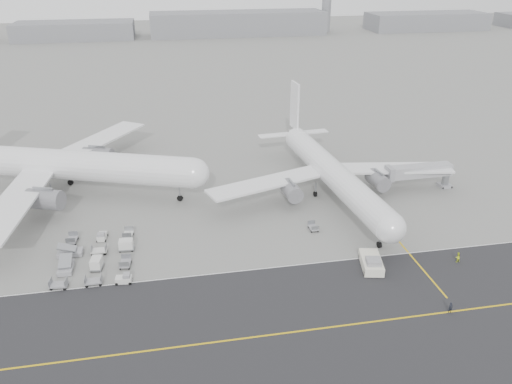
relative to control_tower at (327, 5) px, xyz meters
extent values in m
plane|color=gray|center=(-100.00, -265.00, -16.25)|extent=(700.00, 700.00, 0.00)
cube|color=#29292B|center=(-95.00, -283.00, -16.24)|extent=(220.00, 32.00, 0.02)
cube|color=gold|center=(-95.00, -283.00, -16.22)|extent=(220.00, 0.30, 0.01)
cube|color=silver|center=(-95.00, -267.20, -16.22)|extent=(220.00, 0.25, 0.01)
cube|color=gold|center=(-70.00, -260.00, -16.23)|extent=(0.30, 40.00, 0.01)
cylinder|color=gray|center=(0.00, 0.00, -2.25)|extent=(6.00, 6.00, 28.00)
cylinder|color=white|center=(-131.33, -231.09, -9.66)|extent=(54.98, 24.98, 6.43)
sphere|color=white|center=(-104.93, -240.55, -9.66)|extent=(6.30, 6.30, 6.30)
cube|color=white|center=(-138.33, -246.56, -10.47)|extent=(9.88, 31.31, 0.45)
cube|color=white|center=(-126.91, -214.69, -10.47)|extent=(22.78, 29.40, 0.45)
cylinder|color=slate|center=(-133.97, -242.50, -12.07)|extent=(7.79, 6.06, 3.99)
cylinder|color=slate|center=(-126.12, -220.60, -12.07)|extent=(7.79, 6.06, 3.99)
cylinder|color=black|center=(-108.15, -239.40, -15.65)|extent=(1.31, 0.88, 1.21)
cylinder|color=black|center=(-134.57, -234.03, -15.65)|extent=(1.31, 0.88, 1.21)
cylinder|color=black|center=(-131.96, -226.76, -15.65)|extent=(1.31, 0.88, 1.21)
cylinder|color=gray|center=(-108.15, -239.40, -13.96)|extent=(0.36, 0.36, 3.38)
cylinder|color=white|center=(-76.19, -244.01, -10.74)|extent=(9.48, 47.20, 5.38)
sphere|color=white|center=(-74.13, -267.37, -10.74)|extent=(5.27, 5.27, 5.27)
cone|color=white|center=(-78.35, -219.51, -10.34)|extent=(5.62, 9.54, 4.84)
cube|color=white|center=(-78.40, -218.94, -2.91)|extent=(0.95, 5.17, 11.44)
cube|color=white|center=(-83.12, -219.07, -10.20)|extent=(8.77, 3.32, 0.25)
cube|color=white|center=(-73.72, -218.24, -10.20)|extent=(8.77, 3.32, 0.25)
cube|color=white|center=(-90.39, -244.12, -11.41)|extent=(26.20, 13.80, 0.45)
cube|color=white|center=(-62.19, -241.63, -11.41)|extent=(26.32, 9.66, 0.45)
cylinder|color=slate|center=(-85.77, -246.01, -12.76)|extent=(3.82, 5.99, 3.33)
cylinder|color=slate|center=(-66.40, -244.30, -12.76)|extent=(3.82, 5.99, 3.33)
cylinder|color=black|center=(-74.38, -264.52, -15.67)|extent=(0.60, 1.20, 1.17)
cylinder|color=black|center=(-79.55, -242.59, -15.67)|extent=(0.60, 1.20, 1.17)
cylinder|color=black|center=(-73.12, -242.02, -15.67)|extent=(0.60, 1.20, 1.17)
cylinder|color=gray|center=(-74.38, -264.52, -14.26)|extent=(0.36, 0.36, 2.82)
cube|color=white|center=(-78.17, -269.99, -15.36)|extent=(4.44, 7.03, 1.47)
cube|color=#9F9FA4|center=(-78.48, -271.43, -14.26)|extent=(2.70, 2.54, 0.95)
cylinder|color=gray|center=(-77.34, -266.08, -15.73)|extent=(0.73, 2.71, 0.17)
cylinder|color=black|center=(-80.03, -272.17, -15.78)|extent=(0.61, 1.01, 0.95)
cylinder|color=black|center=(-77.36, -272.74, -15.78)|extent=(0.61, 1.01, 0.95)
cylinder|color=black|center=(-78.98, -267.24, -15.78)|extent=(0.61, 1.01, 0.95)
cylinder|color=black|center=(-76.31, -267.81, -15.78)|extent=(0.61, 1.01, 0.95)
cylinder|color=gray|center=(-49.74, -243.08, -14.32)|extent=(1.55, 1.55, 3.88)
cube|color=#9F9FA4|center=(-49.74, -243.08, -15.91)|extent=(2.59, 2.59, 0.68)
cube|color=#A6A6AB|center=(-56.52, -243.27, -11.80)|extent=(14.61, 3.12, 2.52)
cube|color=#9F9FA4|center=(-63.50, -243.47, -11.80)|extent=(1.25, 3.13, 2.91)
cylinder|color=black|center=(-48.70, -241.99, -15.96)|extent=(0.31, 0.59, 0.58)
imported|color=black|center=(-71.43, -283.13, -15.37)|extent=(0.66, 0.45, 1.76)
imported|color=#C8DD1A|center=(-63.25, -271.17, -15.35)|extent=(0.94, 0.76, 1.81)
camera|label=1|loc=(-109.60, -334.65, 30.75)|focal=35.00mm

